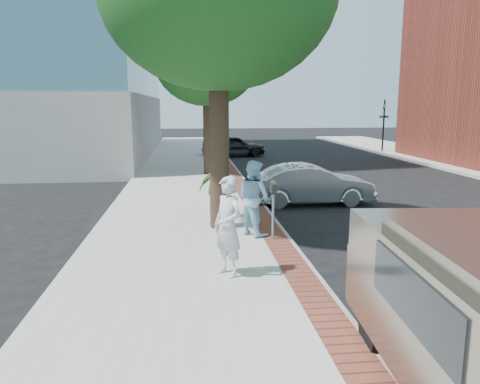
{
  "coord_description": "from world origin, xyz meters",
  "views": [
    {
      "loc": [
        -1.4,
        -10.41,
        3.4
      ],
      "look_at": [
        -0.11,
        1.37,
        1.2
      ],
      "focal_mm": 35.0,
      "sensor_mm": 36.0,
      "label": 1
    }
  ],
  "objects": [
    {
      "name": "curb",
      "position": [
        1.05,
        8.0,
        0.07
      ],
      "size": [
        0.1,
        60.0,
        0.15
      ],
      "primitive_type": "cube",
      "color": "gray",
      "rests_on": "ground"
    },
    {
      "name": "office_base",
      "position": [
        -13.0,
        22.0,
        2.0
      ],
      "size": [
        18.2,
        22.2,
        4.0
      ],
      "primitive_type": "cube",
      "color": "gray",
      "rests_on": "ground"
    },
    {
      "name": "bg_car",
      "position": [
        1.6,
        20.91,
        0.72
      ],
      "size": [
        4.39,
        2.16,
        1.44
      ],
      "primitive_type": "imported",
      "rotation": [
        0.0,
        0.0,
        1.68
      ],
      "color": "black",
      "rests_on": "ground"
    },
    {
      "name": "sedan_silver",
      "position": [
        2.79,
        5.18,
        0.7
      ],
      "size": [
        4.31,
        1.61,
        1.41
      ],
      "primitive_type": "imported",
      "rotation": [
        0.0,
        0.0,
        1.6
      ],
      "color": "#B5B7BC",
      "rests_on": "ground"
    },
    {
      "name": "person_officer",
      "position": [
        0.21,
        1.07,
        1.1
      ],
      "size": [
        1.12,
        1.17,
        1.91
      ],
      "primitive_type": "imported",
      "rotation": [
        0.0,
        0.0,
        2.17
      ],
      "color": "#98CFEB",
      "rests_on": "sidewalk"
    },
    {
      "name": "brick_strip",
      "position": [
        0.7,
        8.0,
        0.15
      ],
      "size": [
        0.6,
        60.0,
        0.01
      ],
      "primitive_type": "cube",
      "color": "brown",
      "rests_on": "sidewalk"
    },
    {
      "name": "signal_far",
      "position": [
        12.5,
        22.0,
        2.25
      ],
      "size": [
        0.7,
        0.15,
        3.8
      ],
      "color": "black",
      "rests_on": "ground"
    },
    {
      "name": "signal_near",
      "position": [
        0.9,
        22.0,
        2.25
      ],
      "size": [
        0.7,
        0.15,
        3.8
      ],
      "color": "black",
      "rests_on": "ground"
    },
    {
      "name": "person_green",
      "position": [
        -0.63,
        3.0,
        0.99
      ],
      "size": [
        1.04,
        0.59,
        1.68
      ],
      "primitive_type": "imported",
      "rotation": [
        0.0,
        0.0,
        2.95
      ],
      "color": "#4A8A3E",
      "rests_on": "sidewalk"
    },
    {
      "name": "ground",
      "position": [
        0.0,
        0.0,
        0.0
      ],
      "size": [
        120.0,
        120.0,
        0.0
      ],
      "primitive_type": "plane",
      "color": "black",
      "rests_on": "ground"
    },
    {
      "name": "tree_far",
      "position": [
        -0.5,
        12.0,
        5.3
      ],
      "size": [
        4.8,
        4.8,
        7.14
      ],
      "color": "black",
      "rests_on": "sidewalk"
    },
    {
      "name": "sidewalk",
      "position": [
        -1.5,
        8.0,
        0.07
      ],
      "size": [
        5.0,
        60.0,
        0.15
      ],
      "primitive_type": "cube",
      "color": "#9E9991",
      "rests_on": "ground"
    },
    {
      "name": "person_gray",
      "position": [
        -0.69,
        -1.78,
        1.12
      ],
      "size": [
        0.78,
        0.85,
        1.95
      ],
      "primitive_type": "imported",
      "rotation": [
        0.0,
        0.0,
        -0.99
      ],
      "color": "#B9BABF",
      "rests_on": "sidewalk"
    },
    {
      "name": "parking_meter",
      "position": [
        0.62,
        0.56,
        1.21
      ],
      "size": [
        0.12,
        0.32,
        1.47
      ],
      "color": "gray",
      "rests_on": "sidewalk"
    }
  ]
}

